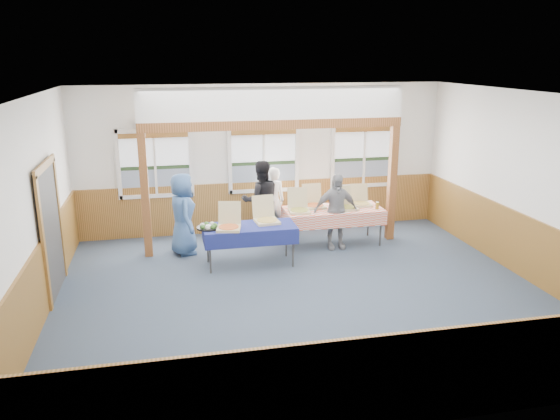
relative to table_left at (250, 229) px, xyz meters
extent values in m
plane|color=#293742|center=(0.64, -1.43, -0.70)|extent=(8.00, 8.00, 0.00)
plane|color=white|center=(0.64, -1.43, 2.50)|extent=(8.00, 8.00, 0.00)
plane|color=silver|center=(0.64, 2.07, 0.90)|extent=(8.00, 0.00, 8.00)
plane|color=silver|center=(0.64, -4.93, 0.90)|extent=(8.00, 0.00, 8.00)
plane|color=silver|center=(-3.36, -1.43, 0.90)|extent=(0.00, 8.00, 8.00)
plane|color=silver|center=(4.64, -1.43, 0.90)|extent=(0.00, 8.00, 8.00)
cube|color=brown|center=(0.64, 2.05, -0.15)|extent=(7.98, 0.05, 1.10)
cube|color=brown|center=(0.64, -4.90, -0.15)|extent=(7.98, 0.05, 1.10)
cube|color=brown|center=(-3.33, -1.43, -0.15)|extent=(0.05, 6.98, 1.10)
cube|color=brown|center=(4.62, -1.43, -0.15)|extent=(0.05, 6.98, 1.10)
cube|color=#323232|center=(-3.32, -0.53, 0.35)|extent=(0.06, 1.30, 2.10)
cube|color=silver|center=(-1.66, 2.01, 0.21)|extent=(1.52, 0.05, 0.08)
cube|color=silver|center=(-1.66, 2.01, 1.59)|extent=(1.52, 0.05, 0.08)
cube|color=silver|center=(-2.40, 2.01, 0.90)|extent=(0.08, 0.05, 1.46)
cube|color=silver|center=(-0.92, 2.01, 0.90)|extent=(0.08, 0.05, 1.46)
cube|color=silver|center=(-1.66, 2.01, 0.90)|extent=(0.05, 0.05, 1.30)
cube|color=slate|center=(-1.66, 2.05, 0.51)|extent=(1.40, 0.02, 0.52)
cube|color=#20361B|center=(-1.66, 2.05, 0.81)|extent=(1.40, 0.02, 0.08)
cube|color=silver|center=(-1.66, 2.05, 1.20)|extent=(1.40, 0.02, 0.70)
cube|color=brown|center=(-1.66, 1.99, 1.49)|extent=(1.40, 0.07, 0.10)
cube|color=silver|center=(0.64, 2.01, 0.21)|extent=(1.52, 0.05, 0.08)
cube|color=silver|center=(0.64, 2.01, 1.59)|extent=(1.52, 0.05, 0.08)
cube|color=silver|center=(-0.10, 2.01, 0.90)|extent=(0.08, 0.05, 1.46)
cube|color=silver|center=(1.38, 2.01, 0.90)|extent=(0.08, 0.05, 1.46)
cube|color=silver|center=(0.64, 2.01, 0.90)|extent=(0.05, 0.05, 1.30)
cube|color=slate|center=(0.64, 2.05, 0.51)|extent=(1.40, 0.02, 0.52)
cube|color=#20361B|center=(0.64, 2.05, 0.81)|extent=(1.40, 0.02, 0.08)
cube|color=silver|center=(0.64, 2.05, 1.20)|extent=(1.40, 0.02, 0.70)
cube|color=brown|center=(0.64, 1.99, 1.49)|extent=(1.40, 0.07, 0.10)
cube|color=silver|center=(2.94, 2.01, 0.21)|extent=(1.52, 0.05, 0.08)
cube|color=silver|center=(2.94, 2.01, 1.59)|extent=(1.52, 0.05, 0.08)
cube|color=silver|center=(2.20, 2.01, 0.90)|extent=(0.08, 0.05, 1.46)
cube|color=silver|center=(3.68, 2.01, 0.90)|extent=(0.08, 0.05, 1.46)
cube|color=silver|center=(2.94, 2.01, 0.90)|extent=(0.05, 0.05, 1.30)
cube|color=slate|center=(2.94, 2.05, 0.51)|extent=(1.40, 0.02, 0.52)
cube|color=#20361B|center=(2.94, 2.05, 0.81)|extent=(1.40, 0.02, 0.08)
cube|color=silver|center=(2.94, 2.05, 1.20)|extent=(1.40, 0.02, 0.70)
cube|color=brown|center=(2.94, 1.99, 1.49)|extent=(1.40, 0.07, 0.10)
cube|color=brown|center=(-1.86, 0.87, 0.50)|extent=(0.15, 0.15, 2.40)
cube|color=brown|center=(3.14, 0.87, 0.50)|extent=(0.15, 0.15, 2.40)
cube|color=brown|center=(0.64, 0.87, 1.79)|extent=(5.15, 0.18, 0.18)
cylinder|color=#323232|center=(-0.76, -0.28, -0.33)|extent=(0.04, 0.04, 0.73)
cylinder|color=#323232|center=(-0.76, 0.28, -0.33)|extent=(0.04, 0.04, 0.73)
cylinder|color=#323232|center=(0.76, -0.28, -0.33)|extent=(0.04, 0.04, 0.73)
cylinder|color=#323232|center=(0.76, 0.28, -0.33)|extent=(0.04, 0.04, 0.73)
cube|color=#323232|center=(0.00, 0.00, 0.04)|extent=(1.71, 0.89, 0.03)
cube|color=navy|center=(0.00, 0.00, 0.06)|extent=(1.78, 0.95, 0.01)
cube|color=navy|center=(0.00, -0.37, -0.09)|extent=(1.68, 0.23, 0.28)
cube|color=navy|center=(0.00, 0.37, -0.09)|extent=(1.68, 0.23, 0.28)
cylinder|color=#323232|center=(0.95, 0.46, -0.33)|extent=(0.04, 0.04, 0.73)
cylinder|color=#323232|center=(0.95, 1.15, -0.33)|extent=(0.04, 0.04, 0.73)
cylinder|color=#323232|center=(2.77, 0.46, -0.33)|extent=(0.04, 0.04, 0.73)
cylinder|color=#323232|center=(2.77, 1.15, -0.33)|extent=(0.04, 0.04, 0.73)
cube|color=#323232|center=(1.86, 0.81, 0.04)|extent=(2.00, 0.96, 0.03)
cube|color=red|center=(1.86, 0.81, 0.06)|extent=(2.06, 1.02, 0.01)
cube|color=red|center=(1.86, 0.37, -0.09)|extent=(1.99, 0.17, 0.28)
cube|color=red|center=(1.86, 1.24, -0.09)|extent=(1.99, 0.17, 0.28)
cube|color=tan|center=(-0.40, -0.15, 0.09)|extent=(0.49, 0.49, 0.05)
cylinder|color=orange|center=(-0.40, -0.15, 0.12)|extent=(0.43, 0.43, 0.01)
cube|color=tan|center=(-0.35, 0.09, 0.31)|extent=(0.42, 0.18, 0.41)
cube|color=tan|center=(0.35, 0.12, 0.09)|extent=(0.46, 0.46, 0.05)
cylinder|color=#DDD166|center=(0.35, 0.12, 0.12)|extent=(0.40, 0.40, 0.01)
cube|color=tan|center=(0.33, 0.37, 0.32)|extent=(0.43, 0.14, 0.42)
cube|color=tan|center=(1.11, 0.67, 0.09)|extent=(0.44, 0.44, 0.05)
cylinder|color=gold|center=(1.11, 0.67, 0.12)|extent=(0.39, 0.39, 0.01)
cube|color=tan|center=(1.13, 0.91, 0.31)|extent=(0.41, 0.13, 0.40)
cube|color=tan|center=(1.51, 0.96, 0.09)|extent=(0.41, 0.41, 0.05)
cylinder|color=orange|center=(1.51, 0.96, 0.11)|extent=(0.36, 0.36, 0.01)
cube|color=tan|center=(1.51, 1.20, 0.31)|extent=(0.41, 0.10, 0.40)
cube|color=tan|center=(2.11, 0.69, 0.08)|extent=(0.42, 0.42, 0.04)
cylinder|color=gold|center=(2.11, 0.69, 0.11)|extent=(0.37, 0.37, 0.01)
cube|color=tan|center=(2.09, 0.92, 0.30)|extent=(0.40, 0.13, 0.38)
cube|color=tan|center=(2.51, 0.91, 0.08)|extent=(0.39, 0.39, 0.04)
cylinder|color=#DDD166|center=(2.51, 0.91, 0.11)|extent=(0.34, 0.34, 0.01)
cube|color=tan|center=(2.52, 1.13, 0.29)|extent=(0.38, 0.11, 0.37)
cylinder|color=black|center=(-0.75, 0.00, 0.08)|extent=(0.43, 0.43, 0.03)
cylinder|color=white|center=(-0.75, 0.00, 0.10)|extent=(0.10, 0.10, 0.04)
sphere|color=#376225|center=(-0.63, 0.00, 0.11)|extent=(0.10, 0.10, 0.10)
sphere|color=#B8B7A6|center=(-0.68, 0.09, 0.11)|extent=(0.10, 0.10, 0.10)
sphere|color=#376225|center=(-0.78, 0.11, 0.11)|extent=(0.10, 0.10, 0.10)
sphere|color=#B8B7A6|center=(-0.86, 0.05, 0.11)|extent=(0.10, 0.10, 0.10)
sphere|color=#376225|center=(-0.86, -0.05, 0.11)|extent=(0.10, 0.10, 0.10)
sphere|color=#B8B7A6|center=(-0.78, -0.11, 0.11)|extent=(0.10, 0.10, 0.10)
sphere|color=#376225|center=(-0.68, -0.09, 0.11)|extent=(0.10, 0.10, 0.10)
cylinder|color=olive|center=(2.71, 0.56, 0.14)|extent=(0.07, 0.07, 0.15)
imported|color=white|center=(0.76, 1.63, 0.05)|extent=(0.58, 0.42, 1.50)
imported|color=black|center=(0.47, 1.42, 0.15)|extent=(0.85, 0.68, 1.69)
imported|color=#395A8E|center=(-1.17, 0.87, 0.11)|extent=(0.62, 0.85, 1.61)
imported|color=gray|center=(1.83, 0.55, 0.07)|extent=(0.91, 0.40, 1.54)
camera|label=1|loc=(-1.44, -9.45, 3.08)|focal=35.00mm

